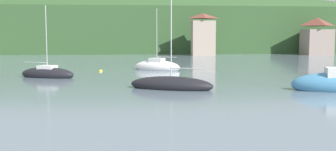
% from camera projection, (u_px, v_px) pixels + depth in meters
% --- Properties ---
extents(wooded_hillside, '(352.00, 70.01, 33.78)m').
position_uv_depth(wooded_hillside, '(136.00, 35.00, 137.70)').
color(wooded_hillside, '#2D4C28').
rests_on(wooded_hillside, ground_plane).
extents(shore_building_westcentral, '(5.60, 3.62, 9.83)m').
position_uv_depth(shore_building_westcentral, '(203.00, 35.00, 92.20)').
color(shore_building_westcentral, gray).
rests_on(shore_building_westcentral, ground_plane).
extents(shore_building_central, '(6.58, 6.00, 9.00)m').
position_uv_depth(shore_building_central, '(317.00, 37.00, 95.89)').
color(shore_building_central, gray).
rests_on(shore_building_central, ground_plane).
extents(sailboat_far_1, '(6.81, 4.48, 8.32)m').
position_uv_depth(sailboat_far_1, '(47.00, 74.00, 43.42)').
color(sailboat_far_1, black).
rests_on(sailboat_far_1, ground_plane).
extents(sailboat_far_2, '(6.77, 5.09, 8.68)m').
position_uv_depth(sailboat_far_2, '(157.00, 67.00, 52.88)').
color(sailboat_far_2, white).
rests_on(sailboat_far_2, ground_plane).
extents(sailboat_mid_7, '(7.78, 5.14, 9.94)m').
position_uv_depth(sailboat_mid_7, '(171.00, 85.00, 33.98)').
color(sailboat_mid_7, black).
rests_on(sailboat_mid_7, ground_plane).
extents(mooring_buoy_mid, '(0.48, 0.48, 0.48)m').
position_uv_depth(mooring_buoy_mid, '(153.00, 80.00, 41.09)').
color(mooring_buoy_mid, orange).
rests_on(mooring_buoy_mid, ground_plane).
extents(mooring_buoy_far, '(0.47, 0.47, 0.47)m').
position_uv_depth(mooring_buoy_far, '(101.00, 71.00, 50.95)').
color(mooring_buoy_far, yellow).
rests_on(mooring_buoy_far, ground_plane).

